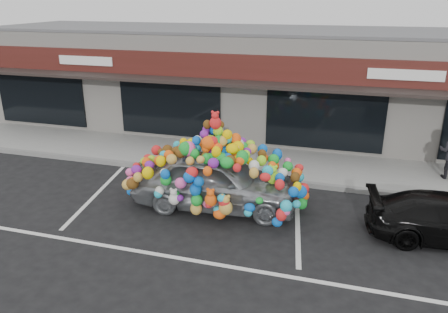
% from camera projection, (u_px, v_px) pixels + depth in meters
% --- Properties ---
extents(ground, '(90.00, 90.00, 0.00)m').
position_uv_depth(ground, '(195.00, 211.00, 12.06)').
color(ground, black).
rests_on(ground, ground).
extents(shop_building, '(24.00, 7.20, 4.31)m').
position_uv_depth(shop_building, '(260.00, 80.00, 18.92)').
color(shop_building, silver).
rests_on(shop_building, ground).
extents(sidewalk, '(26.00, 3.00, 0.15)m').
position_uv_depth(sidewalk, '(233.00, 159.00, 15.64)').
color(sidewalk, gray).
rests_on(sidewalk, ground).
extents(kerb, '(26.00, 0.18, 0.16)m').
position_uv_depth(kerb, '(221.00, 175.00, 14.28)').
color(kerb, slate).
rests_on(kerb, ground).
extents(parking_stripe_left, '(0.73, 4.37, 0.01)m').
position_uv_depth(parking_stripe_left, '(97.00, 194.00, 13.08)').
color(parking_stripe_left, silver).
rests_on(parking_stripe_left, ground).
extents(parking_stripe_mid, '(0.73, 4.37, 0.01)m').
position_uv_depth(parking_stripe_mid, '(297.00, 221.00, 11.50)').
color(parking_stripe_mid, silver).
rests_on(parking_stripe_mid, ground).
extents(lane_line, '(14.00, 0.12, 0.01)m').
position_uv_depth(lane_line, '(246.00, 269.00, 9.46)').
color(lane_line, silver).
rests_on(lane_line, ground).
extents(toy_car, '(3.30, 5.01, 2.85)m').
position_uv_depth(toy_car, '(216.00, 174.00, 12.01)').
color(toy_car, gray).
rests_on(toy_car, ground).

